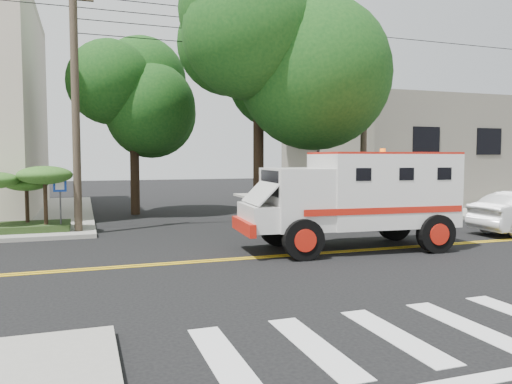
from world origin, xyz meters
name	(u,v)px	position (x,y,z in m)	size (l,w,h in m)	color
ground	(285,256)	(0.00, 0.00, 0.00)	(100.00, 100.00, 0.00)	black
sidewalk_ne	(401,201)	(13.50, 13.50, 0.07)	(17.00, 17.00, 0.15)	gray
building_right	(417,152)	(15.00, 14.00, 3.15)	(14.00, 12.00, 6.00)	slate
utility_pole_left	(76,110)	(-5.60, 6.00, 4.50)	(0.28, 0.28, 9.00)	#382D23
utility_pole_right	(364,119)	(6.30, 6.20, 4.50)	(0.28, 0.28, 9.00)	#382D23
tree_main	(271,49)	(1.94, 6.21, 7.20)	(6.08, 5.70, 9.85)	black
tree_left	(141,97)	(-2.68, 11.79, 5.73)	(4.48, 4.20, 7.70)	black
tree_right	(319,105)	(8.84, 15.77, 6.09)	(4.80, 4.50, 8.20)	black
traffic_signal	(318,171)	(3.80, 5.60, 2.23)	(0.15, 0.18, 3.60)	#3F3F42
accessibility_sign	(60,197)	(-6.20, 6.17, 1.37)	(0.45, 0.10, 2.02)	#3F3F42
palm_planter	(24,190)	(-7.44, 6.62, 1.65)	(3.52, 2.63, 2.36)	#1E3314
armored_truck	(357,194)	(2.49, 0.25, 1.69)	(6.68, 3.04, 2.97)	silver
pedestrian_a	(353,197)	(5.66, 5.91, 1.11)	(0.70, 0.46, 1.92)	gray
pedestrian_b	(362,199)	(5.86, 5.50, 1.05)	(0.87, 0.68, 1.80)	gray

